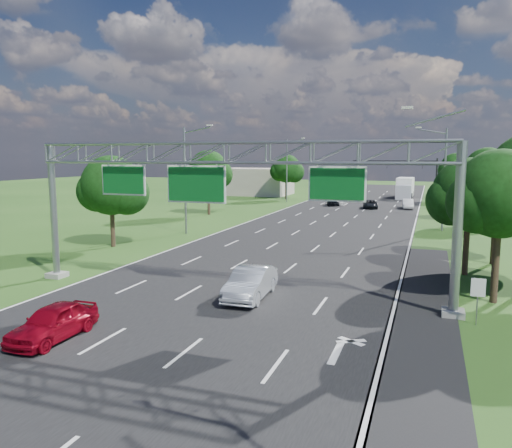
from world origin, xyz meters
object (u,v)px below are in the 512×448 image
at_px(red_coupe, 53,322).
at_px(box_truck, 405,188).
at_px(sign_gantry, 228,165).
at_px(traffic_signal, 411,171).
at_px(regulatory_sign, 478,292).
at_px(silver_sedan, 251,283).

height_order(red_coupe, box_truck, box_truck).
distance_m(sign_gantry, box_truck, 68.05).
relative_size(traffic_signal, red_coupe, 2.90).
distance_m(sign_gantry, regulatory_sign, 13.25).
bearing_deg(sign_gantry, red_coupe, -116.17).
bearing_deg(box_truck, regulatory_sign, -83.06).
relative_size(sign_gantry, regulatory_sign, 11.19).
height_order(traffic_signal, red_coupe, traffic_signal).
relative_size(regulatory_sign, silver_sedan, 0.43).
xyz_separation_m(sign_gantry, silver_sedan, (1.33, -0.28, -6.09)).
xyz_separation_m(sign_gantry, regulatory_sign, (12.07, -1.02, -5.38)).
xyz_separation_m(regulatory_sign, traffic_signal, (-4.92, 54.02, 3.66)).
relative_size(red_coupe, box_truck, 0.45).
bearing_deg(regulatory_sign, box_truck, 95.33).
bearing_deg(traffic_signal, red_coupe, -100.42).
bearing_deg(sign_gantry, box_truck, 85.21).
distance_m(sign_gantry, silver_sedan, 6.24).
bearing_deg(regulatory_sign, traffic_signal, 95.20).
bearing_deg(regulatory_sign, red_coupe, -155.37).
distance_m(traffic_signal, silver_sedan, 53.78).
bearing_deg(box_truck, traffic_signal, -82.60).
relative_size(red_coupe, silver_sedan, 0.86).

